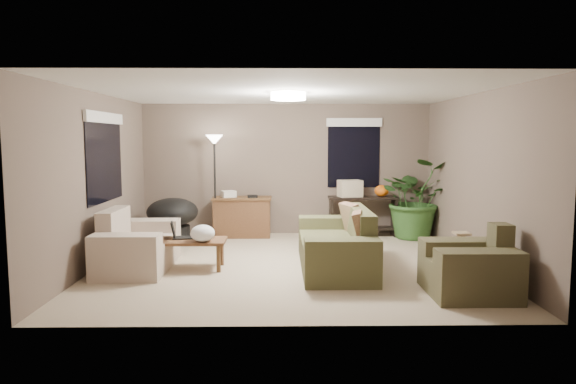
{
  "coord_description": "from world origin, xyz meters",
  "views": [
    {
      "loc": [
        -0.11,
        -7.4,
        1.85
      ],
      "look_at": [
        0.0,
        0.2,
        1.05
      ],
      "focal_mm": 32.0,
      "sensor_mm": 36.0,
      "label": 1
    }
  ],
  "objects_px": {
    "main_sofa": "(338,247)",
    "loveseat": "(136,247)",
    "coffee_table": "(190,244)",
    "desk": "(242,217)",
    "papasan_chair": "(173,217)",
    "console_table": "(363,213)",
    "floor_lamp": "(214,152)",
    "cat_scratching_post": "(461,252)",
    "houseplant": "(416,207)",
    "armchair": "(470,270)"
  },
  "relations": [
    {
      "from": "loveseat",
      "to": "cat_scratching_post",
      "type": "distance_m",
      "value": 4.67
    },
    {
      "from": "loveseat",
      "to": "floor_lamp",
      "type": "relative_size",
      "value": 0.84
    },
    {
      "from": "main_sofa",
      "to": "console_table",
      "type": "relative_size",
      "value": 1.69
    },
    {
      "from": "main_sofa",
      "to": "floor_lamp",
      "type": "xyz_separation_m",
      "value": [
        -2.02,
        2.19,
        1.3
      ]
    },
    {
      "from": "armchair",
      "to": "cat_scratching_post",
      "type": "bearing_deg",
      "value": 74.64
    },
    {
      "from": "desk",
      "to": "cat_scratching_post",
      "type": "height_order",
      "value": "desk"
    },
    {
      "from": "armchair",
      "to": "coffee_table",
      "type": "relative_size",
      "value": 1.0
    },
    {
      "from": "desk",
      "to": "papasan_chair",
      "type": "distance_m",
      "value": 1.31
    },
    {
      "from": "loveseat",
      "to": "desk",
      "type": "relative_size",
      "value": 1.45
    },
    {
      "from": "main_sofa",
      "to": "papasan_chair",
      "type": "relative_size",
      "value": 2.09
    },
    {
      "from": "armchair",
      "to": "cat_scratching_post",
      "type": "height_order",
      "value": "armchair"
    },
    {
      "from": "coffee_table",
      "to": "floor_lamp",
      "type": "xyz_separation_m",
      "value": [
        0.08,
        2.22,
        1.24
      ]
    },
    {
      "from": "coffee_table",
      "to": "papasan_chair",
      "type": "height_order",
      "value": "papasan_chair"
    },
    {
      "from": "console_table",
      "to": "houseplant",
      "type": "xyz_separation_m",
      "value": [
        0.95,
        -0.22,
        0.14
      ]
    },
    {
      "from": "loveseat",
      "to": "coffee_table",
      "type": "height_order",
      "value": "loveseat"
    },
    {
      "from": "coffee_table",
      "to": "loveseat",
      "type": "bearing_deg",
      "value": 175.69
    },
    {
      "from": "houseplant",
      "to": "floor_lamp",
      "type": "bearing_deg",
      "value": 179.88
    },
    {
      "from": "floor_lamp",
      "to": "cat_scratching_post",
      "type": "xyz_separation_m",
      "value": [
        3.81,
        -2.14,
        -1.38
      ]
    },
    {
      "from": "papasan_chair",
      "to": "cat_scratching_post",
      "type": "distance_m",
      "value": 4.87
    },
    {
      "from": "coffee_table",
      "to": "desk",
      "type": "distance_m",
      "value": 2.45
    },
    {
      "from": "coffee_table",
      "to": "console_table",
      "type": "bearing_deg",
      "value": 40.6
    },
    {
      "from": "main_sofa",
      "to": "loveseat",
      "type": "distance_m",
      "value": 2.88
    },
    {
      "from": "coffee_table",
      "to": "console_table",
      "type": "relative_size",
      "value": 0.77
    },
    {
      "from": "main_sofa",
      "to": "cat_scratching_post",
      "type": "bearing_deg",
      "value": 1.49
    },
    {
      "from": "loveseat",
      "to": "coffee_table",
      "type": "relative_size",
      "value": 1.6
    },
    {
      "from": "console_table",
      "to": "loveseat",
      "type": "bearing_deg",
      "value": -146.77
    },
    {
      "from": "cat_scratching_post",
      "to": "coffee_table",
      "type": "bearing_deg",
      "value": -178.89
    },
    {
      "from": "armchair",
      "to": "papasan_chair",
      "type": "xyz_separation_m",
      "value": [
        -4.16,
        3.11,
        0.17
      ]
    },
    {
      "from": "coffee_table",
      "to": "houseplant",
      "type": "bearing_deg",
      "value": 30.25
    },
    {
      "from": "console_table",
      "to": "floor_lamp",
      "type": "bearing_deg",
      "value": -175.52
    },
    {
      "from": "floor_lamp",
      "to": "cat_scratching_post",
      "type": "bearing_deg",
      "value": -29.31
    },
    {
      "from": "papasan_chair",
      "to": "coffee_table",
      "type": "bearing_deg",
      "value": -71.06
    },
    {
      "from": "papasan_chair",
      "to": "floor_lamp",
      "type": "height_order",
      "value": "floor_lamp"
    },
    {
      "from": "main_sofa",
      "to": "console_table",
      "type": "height_order",
      "value": "main_sofa"
    },
    {
      "from": "loveseat",
      "to": "houseplant",
      "type": "height_order",
      "value": "houseplant"
    },
    {
      "from": "loveseat",
      "to": "cat_scratching_post",
      "type": "height_order",
      "value": "loveseat"
    },
    {
      "from": "loveseat",
      "to": "main_sofa",
      "type": "bearing_deg",
      "value": -0.6
    },
    {
      "from": "houseplant",
      "to": "cat_scratching_post",
      "type": "relative_size",
      "value": 2.97
    },
    {
      "from": "desk",
      "to": "houseplant",
      "type": "height_order",
      "value": "houseplant"
    },
    {
      "from": "loveseat",
      "to": "armchair",
      "type": "distance_m",
      "value": 4.5
    },
    {
      "from": "armchair",
      "to": "houseplant",
      "type": "distance_m",
      "value": 3.49
    },
    {
      "from": "houseplant",
      "to": "armchair",
      "type": "bearing_deg",
      "value": -94.35
    },
    {
      "from": "main_sofa",
      "to": "floor_lamp",
      "type": "bearing_deg",
      "value": 132.71
    },
    {
      "from": "armchair",
      "to": "cat_scratching_post",
      "type": "xyz_separation_m",
      "value": [
        0.37,
        1.33,
        -0.08
      ]
    },
    {
      "from": "desk",
      "to": "console_table",
      "type": "bearing_deg",
      "value": 1.17
    },
    {
      "from": "armchair",
      "to": "main_sofa",
      "type": "bearing_deg",
      "value": 137.95
    },
    {
      "from": "papasan_chair",
      "to": "houseplant",
      "type": "distance_m",
      "value": 4.44
    },
    {
      "from": "loveseat",
      "to": "desk",
      "type": "bearing_deg",
      "value": 60.03
    },
    {
      "from": "main_sofa",
      "to": "loveseat",
      "type": "relative_size",
      "value": 1.37
    },
    {
      "from": "loveseat",
      "to": "console_table",
      "type": "height_order",
      "value": "loveseat"
    }
  ]
}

